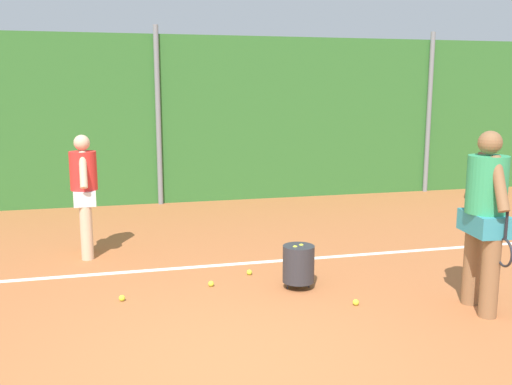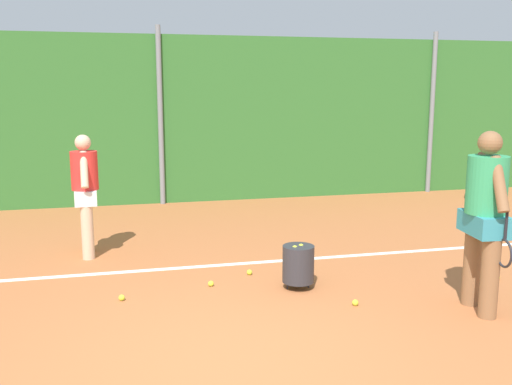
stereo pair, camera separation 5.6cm
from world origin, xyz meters
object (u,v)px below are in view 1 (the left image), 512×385
Objects in this scene: tennis_ball_5 at (356,302)px; tennis_ball_12 at (249,272)px; tennis_ball_0 at (496,276)px; tennis_ball_9 at (301,254)px; ball_hopper at (298,264)px; player_foreground_near at (485,212)px; player_midcourt at (84,189)px; tennis_ball_8 at (211,284)px; tennis_ball_6 at (122,298)px.

tennis_ball_12 is (-0.86, 1.24, 0.00)m from tennis_ball_5.
tennis_ball_0 is 2.45m from tennis_ball_9.
tennis_ball_9 is (0.43, 1.19, -0.26)m from ball_hopper.
player_foreground_near is at bearing -62.55° from tennis_ball_9.
player_midcourt is 24.96× the size of tennis_ball_12.
tennis_ball_8 is (-1.38, 0.94, 0.00)m from tennis_ball_5.
ball_hopper is at bearing -16.89° from tennis_ball_8.
tennis_ball_12 is (1.95, -1.32, -0.89)m from player_midcourt.
tennis_ball_5 is at bearing -169.12° from tennis_ball_0.
tennis_ball_6 is at bearing -167.53° from tennis_ball_8.
player_foreground_near reaches higher than tennis_ball_8.
player_foreground_near is 2.73m from tennis_ball_9.
player_foreground_near is 27.93× the size of tennis_ball_8.
tennis_ball_8 is (-2.56, 1.36, -1.00)m from player_foreground_near.
tennis_ball_8 is 0.60m from tennis_ball_12.
tennis_ball_6 is at bearing 10.15° from player_midcourt.
tennis_ball_6 is (-3.56, 1.14, -1.00)m from player_foreground_near.
player_foreground_near is at bearing -39.19° from tennis_ball_12.
tennis_ball_0 and tennis_ball_9 have the same top height.
player_foreground_near is at bearing -19.52° from tennis_ball_5.
tennis_ball_5 is at bearing -55.36° from tennis_ball_12.
ball_hopper is 0.82m from tennis_ball_5.
player_midcourt is 24.96× the size of tennis_ball_6.
player_midcourt is at bearing 155.52° from tennis_ball_0.
tennis_ball_6 is 2.64m from tennis_ball_9.
tennis_ball_9 is (-1.17, 2.26, -1.00)m from player_foreground_near.
tennis_ball_9 is (1.39, 0.90, 0.00)m from tennis_ball_8.
player_midcourt is 3.21× the size of ball_hopper.
player_foreground_near is 4.97m from player_midcourt.
player_foreground_near is at bearing -17.69° from tennis_ball_6.
tennis_ball_5 is at bearing -16.78° from tennis_ball_6.
player_foreground_near reaches higher than tennis_ball_9.
tennis_ball_5 is 1.67m from tennis_ball_8.
tennis_ball_9 is 1.00× the size of tennis_ball_12.
ball_hopper reaches higher than tennis_ball_0.
tennis_ball_6 is at bearing 163.22° from tennis_ball_5.
tennis_ball_8 is at bearing 145.74° from tennis_ball_5.
tennis_ball_5 and tennis_ball_9 have the same top height.
player_midcourt is 3.12m from ball_hopper.
tennis_ball_5 is (-1.98, -0.38, 0.00)m from tennis_ball_0.
tennis_ball_8 is at bearing -150.23° from tennis_ball_12.
tennis_ball_5 is (2.81, -2.56, -0.89)m from player_midcourt.
player_foreground_near reaches higher than player_midcourt.
tennis_ball_0 is 1.00× the size of tennis_ball_12.
tennis_ball_0 is (0.80, 0.80, -1.00)m from player_foreground_near.
tennis_ball_0 is at bearing -36.52° from tennis_ball_9.
ball_hopper is (2.38, -1.91, -0.63)m from player_midcourt.
tennis_ball_8 is at bearing 12.47° from tennis_ball_6.
tennis_ball_6 is at bearing -161.15° from tennis_ball_12.
tennis_ball_9 is at bearing 89.89° from tennis_ball_5.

